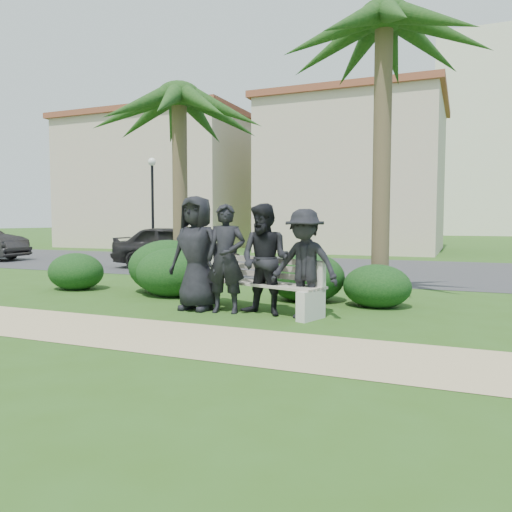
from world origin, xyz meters
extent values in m
plane|color=#2D5117|center=(0.00, 0.00, 0.00)|extent=(160.00, 160.00, 0.00)
cube|color=tan|center=(0.00, -1.80, 0.00)|extent=(30.00, 1.60, 0.01)
cube|color=#2D2D30|center=(0.00, 8.00, 0.00)|extent=(160.00, 8.00, 0.01)
cube|color=beige|center=(-12.00, 18.00, 3.50)|extent=(10.00, 8.00, 7.00)
cube|color=brown|center=(-12.00, 18.00, 7.15)|extent=(10.40, 8.40, 0.30)
cube|color=beige|center=(-1.00, 18.00, 3.50)|extent=(8.00, 8.00, 7.00)
cube|color=brown|center=(-1.00, 18.00, 7.15)|extent=(8.40, 8.40, 0.30)
cylinder|color=black|center=(-9.00, 12.00, 2.00)|extent=(0.12, 0.12, 4.00)
sphere|color=white|center=(-9.00, 12.00, 4.11)|extent=(0.36, 0.36, 0.36)
cube|color=gray|center=(0.91, 0.27, 0.45)|extent=(2.44, 1.25, 0.04)
cube|color=gray|center=(0.91, 0.50, 0.70)|extent=(2.29, 0.77, 0.28)
cube|color=beige|center=(-0.21, 0.27, 0.22)|extent=(0.32, 0.57, 0.44)
cube|color=beige|center=(2.03, 0.27, 0.22)|extent=(0.32, 0.57, 0.44)
imported|color=black|center=(0.00, 0.02, 0.93)|extent=(0.94, 0.64, 1.86)
imported|color=black|center=(0.56, -0.03, 0.86)|extent=(0.69, 0.52, 1.73)
imported|color=black|center=(1.21, 0.02, 0.86)|extent=(0.94, 0.79, 1.72)
imported|color=black|center=(1.85, 0.00, 0.82)|extent=(1.11, 0.72, 1.63)
ellipsoid|color=black|center=(-3.59, 1.19, 0.40)|extent=(1.23, 1.02, 0.80)
ellipsoid|color=black|center=(-1.52, 1.55, 0.55)|extent=(1.70, 1.40, 1.11)
ellipsoid|color=black|center=(-1.18, 1.17, 0.48)|extent=(1.48, 1.22, 0.96)
ellipsoid|color=black|center=(1.39, 1.60, 0.46)|extent=(1.42, 1.18, 0.93)
ellipsoid|color=black|center=(2.69, 1.44, 0.37)|extent=(1.15, 0.95, 0.75)
cylinder|color=brown|center=(-1.65, 2.25, 2.07)|extent=(0.32, 0.32, 4.14)
cylinder|color=brown|center=(2.62, 2.15, 2.54)|extent=(0.32, 0.32, 5.08)
imported|color=black|center=(-4.13, 6.08, 0.66)|extent=(4.04, 1.97, 1.33)
camera|label=1|loc=(4.02, -7.09, 1.46)|focal=35.00mm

